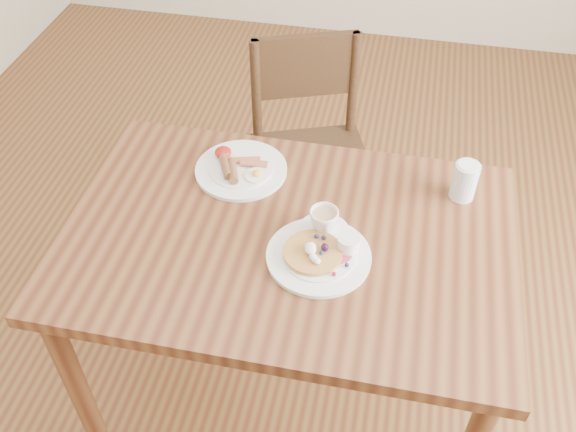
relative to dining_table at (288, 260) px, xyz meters
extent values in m
plane|color=#592F19|center=(0.00, 0.00, -0.65)|extent=(5.00, 5.00, 0.00)
cube|color=brown|center=(0.00, 0.00, 0.08)|extent=(1.20, 0.80, 0.04)
cylinder|color=brown|center=(-0.54, -0.34, -0.30)|extent=(0.06, 0.06, 0.71)
cylinder|color=brown|center=(0.54, 0.34, -0.30)|extent=(0.06, 0.06, 0.71)
cylinder|color=brown|center=(-0.54, 0.34, -0.30)|extent=(0.06, 0.06, 0.71)
cube|color=#3C2716|center=(-0.04, 0.64, -0.20)|extent=(0.54, 0.54, 0.04)
cylinder|color=#3C2716|center=(-0.15, 0.41, -0.44)|extent=(0.04, 0.04, 0.43)
cylinder|color=#3C2716|center=(0.19, 0.53, -0.44)|extent=(0.04, 0.04, 0.43)
cylinder|color=#3C2716|center=(-0.27, 0.75, -0.44)|extent=(0.04, 0.04, 0.43)
cylinder|color=#3C2716|center=(0.07, 0.87, -0.44)|extent=(0.04, 0.04, 0.43)
cylinder|color=#3C2716|center=(0.07, 0.87, 0.01)|extent=(0.04, 0.04, 0.43)
cylinder|color=#3C2716|center=(-0.27, 0.75, 0.01)|extent=(0.04, 0.04, 0.43)
cube|color=#3C2716|center=(-0.11, 0.82, 0.11)|extent=(0.37, 0.16, 0.24)
cylinder|color=white|center=(0.09, -0.06, 0.10)|extent=(0.27, 0.27, 0.01)
cylinder|color=white|center=(0.09, -0.06, 0.11)|extent=(0.19, 0.19, 0.01)
cylinder|color=#B22D59|center=(0.14, -0.05, 0.12)|extent=(0.07, 0.07, 0.00)
cylinder|color=#C68C47|center=(0.08, -0.07, 0.12)|extent=(0.15, 0.15, 0.01)
ellipsoid|color=white|center=(0.07, -0.07, 0.14)|extent=(0.03, 0.03, 0.02)
ellipsoid|color=white|center=(0.09, -0.10, 0.13)|extent=(0.02, 0.02, 0.01)
cylinder|color=white|center=(0.16, -0.03, 0.13)|extent=(0.06, 0.06, 0.04)
cylinder|color=#591E07|center=(0.16, -0.03, 0.15)|extent=(0.05, 0.05, 0.00)
sphere|color=black|center=(0.11, -0.05, 0.14)|extent=(0.02, 0.02, 0.02)
sphere|color=#1E234C|center=(0.10, -0.03, 0.13)|extent=(0.01, 0.01, 0.01)
sphere|color=#1E234C|center=(0.07, -0.02, 0.13)|extent=(0.01, 0.01, 0.01)
sphere|color=#B21938|center=(0.07, -0.05, 0.13)|extent=(0.02, 0.02, 0.02)
sphere|color=black|center=(0.07, -0.08, 0.14)|extent=(0.02, 0.02, 0.02)
sphere|color=#1E234C|center=(0.11, -0.09, 0.13)|extent=(0.01, 0.01, 0.01)
sphere|color=#1E234C|center=(0.16, -0.11, 0.12)|extent=(0.01, 0.01, 0.01)
sphere|color=#B21938|center=(0.17, -0.07, 0.12)|extent=(0.01, 0.01, 0.01)
cylinder|color=white|center=(-0.19, 0.23, 0.10)|extent=(0.27, 0.27, 0.01)
cylinder|color=white|center=(-0.19, 0.23, 0.11)|extent=(0.19, 0.19, 0.01)
cylinder|color=brown|center=(-0.23, 0.21, 0.13)|extent=(0.06, 0.10, 0.03)
cylinder|color=brown|center=(-0.20, 0.19, 0.13)|extent=(0.06, 0.10, 0.03)
cube|color=maroon|center=(-0.18, 0.26, 0.12)|extent=(0.08, 0.04, 0.01)
cube|color=maroon|center=(-0.15, 0.24, 0.12)|extent=(0.08, 0.03, 0.01)
cylinder|color=white|center=(-0.13, 0.20, 0.12)|extent=(0.07, 0.07, 0.00)
ellipsoid|color=yellow|center=(-0.13, 0.20, 0.13)|extent=(0.03, 0.03, 0.01)
ellipsoid|color=#A5190F|center=(-0.25, 0.27, 0.13)|extent=(0.05, 0.05, 0.03)
cylinder|color=white|center=(0.09, 0.03, 0.10)|extent=(0.14, 0.14, 0.01)
imported|color=white|center=(0.09, 0.03, 0.14)|extent=(0.10, 0.10, 0.07)
cylinder|color=tan|center=(0.09, 0.03, 0.17)|extent=(0.07, 0.07, 0.00)
cylinder|color=silver|center=(0.45, 0.25, 0.15)|extent=(0.07, 0.07, 0.11)
camera|label=1|loc=(0.24, -1.15, 1.33)|focal=40.00mm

